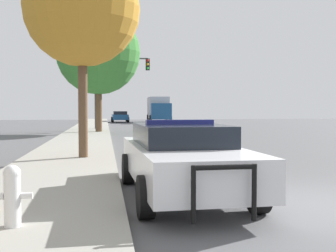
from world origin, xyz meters
name	(u,v)px	position (x,y,z in m)	size (l,w,h in m)	color
ground_plane	(327,204)	(0.00, 0.00, 0.00)	(110.00, 110.00, 0.00)	#565659
sidewalk_left	(31,211)	(-5.10, 0.00, 0.07)	(3.00, 110.00, 0.13)	#99968C
police_car	(182,157)	(-2.43, 1.12, 0.76)	(2.21, 5.15, 1.48)	white
fire_hydrant	(12,194)	(-5.15, -1.11, 0.57)	(0.53, 0.23, 0.83)	white
traffic_light	(117,77)	(-2.99, 25.72, 4.06)	(4.23, 0.35, 5.56)	#424247
car_background_distant	(120,116)	(-2.13, 43.63, 0.71)	(2.07, 4.64, 1.32)	navy
box_truck	(159,109)	(2.36, 42.36, 1.61)	(2.69, 7.10, 3.00)	navy
tree_sidewalk_near	(82,9)	(-4.62, 6.86, 4.87)	(3.70, 3.70, 6.61)	brown
tree_sidewalk_mid	(98,53)	(-4.32, 21.64, 5.39)	(5.59, 5.59, 8.07)	brown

